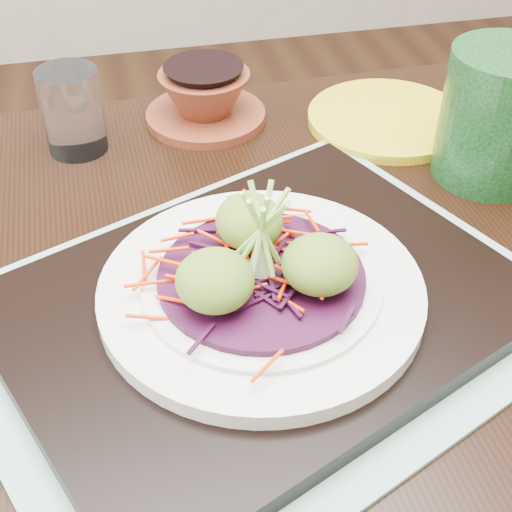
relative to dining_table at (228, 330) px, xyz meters
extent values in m
cube|color=black|center=(0.00, 0.00, 0.07)|extent=(1.11, 0.75, 0.04)
cube|color=black|center=(0.50, 0.33, -0.27)|extent=(0.06, 0.06, 0.65)
cube|color=#83A998|center=(0.02, -0.08, 0.09)|extent=(0.61, 0.56, 0.00)
cube|color=black|center=(0.02, -0.08, 0.10)|extent=(0.53, 0.47, 0.02)
cylinder|color=silver|center=(0.02, -0.08, 0.12)|extent=(0.28, 0.28, 0.02)
cylinder|color=silver|center=(0.02, -0.08, 0.13)|extent=(0.21, 0.21, 0.01)
cylinder|color=#350A2A|center=(0.02, -0.08, 0.14)|extent=(0.18, 0.18, 0.01)
ellipsoid|color=#4D7122|center=(-0.03, -0.10, 0.16)|extent=(0.07, 0.07, 0.05)
ellipsoid|color=#4D7122|center=(0.06, -0.10, 0.16)|extent=(0.07, 0.07, 0.05)
ellipsoid|color=#4D7122|center=(0.02, -0.03, 0.16)|extent=(0.07, 0.07, 0.05)
cylinder|color=white|center=(-0.13, 0.25, 0.14)|extent=(0.09, 0.09, 0.10)
cylinder|color=#602717|center=(0.03, 0.29, 0.10)|extent=(0.17, 0.17, 0.01)
cylinder|color=gold|center=(0.25, 0.23, 0.10)|extent=(0.22, 0.22, 0.01)
cylinder|color=#1D5121|center=(0.32, 0.09, 0.16)|extent=(0.16, 0.16, 0.15)
camera|label=1|loc=(-0.09, -0.52, 0.54)|focal=50.00mm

